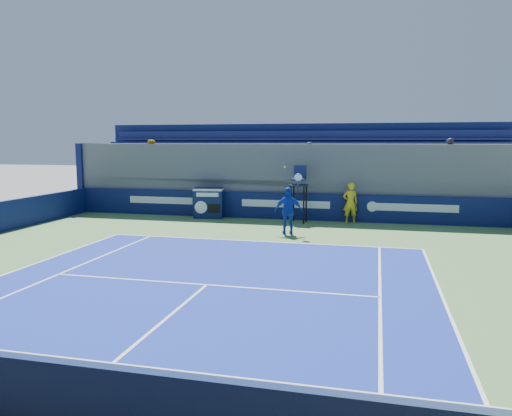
% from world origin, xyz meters
% --- Properties ---
extents(ball_person, '(0.72, 0.55, 1.76)m').
position_xyz_m(ball_person, '(2.89, 16.71, 0.89)').
color(ball_person, yellow).
rests_on(ball_person, apron).
extents(tennis_net, '(11.65, 0.08, 1.10)m').
position_xyz_m(tennis_net, '(0.00, 0.00, 0.56)').
color(tennis_net, black).
rests_on(tennis_net, ground).
extents(back_hoarding, '(20.40, 0.21, 1.20)m').
position_xyz_m(back_hoarding, '(0.00, 17.10, 0.60)').
color(back_hoarding, '#0C1447').
rests_on(back_hoarding, ground).
extents(match_clock, '(1.42, 0.93, 1.40)m').
position_xyz_m(match_clock, '(-3.48, 16.64, 0.74)').
color(match_clock, '#0D1845').
rests_on(match_clock, ground).
extents(umpire_chair, '(0.74, 0.74, 2.48)m').
position_xyz_m(umpire_chair, '(0.71, 16.38, 1.53)').
color(umpire_chair, black).
rests_on(umpire_chair, ground).
extents(tennis_player, '(1.12, 0.68, 2.57)m').
position_xyz_m(tennis_player, '(0.77, 13.53, 0.91)').
color(tennis_player, '#1435A6').
rests_on(tennis_player, apron).
extents(stadium_seating, '(21.00, 4.05, 4.40)m').
position_xyz_m(stadium_seating, '(-0.01, 19.15, 1.83)').
color(stadium_seating, '#55555A').
rests_on(stadium_seating, ground).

